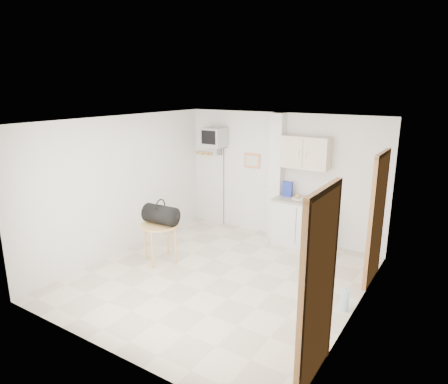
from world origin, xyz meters
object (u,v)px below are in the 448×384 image
Objects in this scene: round_table at (160,229)px; water_bottle at (345,300)px; duffel_bag at (161,214)px; crt_television at (214,138)px.

round_table is 3.21m from water_bottle.
round_table is 0.26m from duffel_bag.
crt_television is 3.09× the size of round_table.
round_table is at bearing -83.03° from crt_television.
duffel_bag is (0.26, -2.04, -1.07)m from crt_television.
duffel_bag is at bearing -177.66° from water_bottle.
crt_television is at bearing 96.97° from round_table.
duffel_bag is (0.01, 0.04, 0.25)m from round_table.
duffel_bag is at bearing 80.89° from round_table.
water_bottle is (3.17, 0.13, -0.71)m from duffel_bag.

